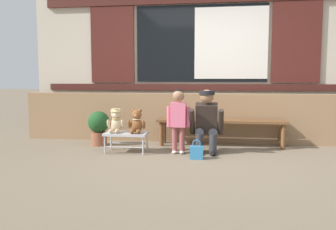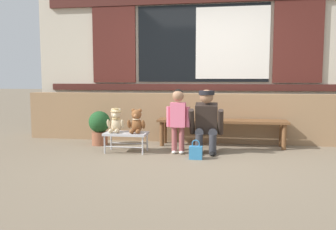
{
  "view_description": "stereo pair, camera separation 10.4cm",
  "coord_description": "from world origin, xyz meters",
  "px_view_note": "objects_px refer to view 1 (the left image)",
  "views": [
    {
      "loc": [
        0.35,
        -4.7,
        1.11
      ],
      "look_at": [
        -0.43,
        0.61,
        0.55
      ],
      "focal_mm": 37.35,
      "sensor_mm": 36.0,
      "label": 1
    },
    {
      "loc": [
        0.45,
        -4.68,
        1.11
      ],
      "look_at": [
        -0.43,
        0.61,
        0.55
      ],
      "focal_mm": 37.35,
      "sensor_mm": 36.0,
      "label": 2
    }
  ],
  "objects_px": {
    "teddy_bear_with_hat": "(116,121)",
    "potted_plant": "(99,126)",
    "wooden_bench_long": "(221,124)",
    "small_display_bench": "(126,135)",
    "adult_crouching": "(207,121)",
    "handbag_on_ground": "(197,152)",
    "teddy_bear_plain": "(137,122)",
    "child_standing": "(178,114)"
  },
  "relations": [
    {
      "from": "small_display_bench",
      "to": "potted_plant",
      "type": "distance_m",
      "value": 0.78
    },
    {
      "from": "adult_crouching",
      "to": "handbag_on_ground",
      "type": "height_order",
      "value": "adult_crouching"
    },
    {
      "from": "small_display_bench",
      "to": "child_standing",
      "type": "bearing_deg",
      "value": 1.85
    },
    {
      "from": "adult_crouching",
      "to": "handbag_on_ground",
      "type": "relative_size",
      "value": 3.49
    },
    {
      "from": "teddy_bear_plain",
      "to": "handbag_on_ground",
      "type": "distance_m",
      "value": 1.03
    },
    {
      "from": "wooden_bench_long",
      "to": "small_display_bench",
      "type": "xyz_separation_m",
      "value": [
        -1.42,
        -0.7,
        -0.11
      ]
    },
    {
      "from": "wooden_bench_long",
      "to": "teddy_bear_with_hat",
      "type": "relative_size",
      "value": 5.78
    },
    {
      "from": "teddy_bear_plain",
      "to": "child_standing",
      "type": "relative_size",
      "value": 0.38
    },
    {
      "from": "teddy_bear_plain",
      "to": "handbag_on_ground",
      "type": "height_order",
      "value": "teddy_bear_plain"
    },
    {
      "from": "small_display_bench",
      "to": "wooden_bench_long",
      "type": "bearing_deg",
      "value": 26.43
    },
    {
      "from": "child_standing",
      "to": "teddy_bear_plain",
      "type": "bearing_deg",
      "value": -177.81
    },
    {
      "from": "teddy_bear_plain",
      "to": "potted_plant",
      "type": "height_order",
      "value": "teddy_bear_plain"
    },
    {
      "from": "teddy_bear_plain",
      "to": "child_standing",
      "type": "xyz_separation_m",
      "value": [
        0.63,
        0.02,
        0.13
      ]
    },
    {
      "from": "child_standing",
      "to": "small_display_bench",
      "type": "bearing_deg",
      "value": -178.15
    },
    {
      "from": "teddy_bear_with_hat",
      "to": "handbag_on_ground",
      "type": "bearing_deg",
      "value": -13.51
    },
    {
      "from": "wooden_bench_long",
      "to": "adult_crouching",
      "type": "bearing_deg",
      "value": -109.46
    },
    {
      "from": "child_standing",
      "to": "wooden_bench_long",
      "type": "bearing_deg",
      "value": 47.21
    },
    {
      "from": "child_standing",
      "to": "adult_crouching",
      "type": "xyz_separation_m",
      "value": [
        0.42,
        0.09,
        -0.11
      ]
    },
    {
      "from": "teddy_bear_with_hat",
      "to": "potted_plant",
      "type": "bearing_deg",
      "value": 132.55
    },
    {
      "from": "wooden_bench_long",
      "to": "small_display_bench",
      "type": "bearing_deg",
      "value": -153.57
    },
    {
      "from": "wooden_bench_long",
      "to": "adult_crouching",
      "type": "height_order",
      "value": "adult_crouching"
    },
    {
      "from": "small_display_bench",
      "to": "adult_crouching",
      "type": "bearing_deg",
      "value": 5.61
    },
    {
      "from": "wooden_bench_long",
      "to": "teddy_bear_plain",
      "type": "xyz_separation_m",
      "value": [
        -1.26,
        -0.7,
        0.09
      ]
    },
    {
      "from": "child_standing",
      "to": "adult_crouching",
      "type": "height_order",
      "value": "child_standing"
    },
    {
      "from": "handbag_on_ground",
      "to": "teddy_bear_with_hat",
      "type": "bearing_deg",
      "value": 166.49
    },
    {
      "from": "small_display_bench",
      "to": "handbag_on_ground",
      "type": "bearing_deg",
      "value": -15.31
    },
    {
      "from": "handbag_on_ground",
      "to": "child_standing",
      "type": "bearing_deg",
      "value": 132.33
    },
    {
      "from": "handbag_on_ground",
      "to": "potted_plant",
      "type": "bearing_deg",
      "value": 155.13
    },
    {
      "from": "wooden_bench_long",
      "to": "adult_crouching",
      "type": "relative_size",
      "value": 2.21
    },
    {
      "from": "small_display_bench",
      "to": "handbag_on_ground",
      "type": "distance_m",
      "value": 1.13
    },
    {
      "from": "wooden_bench_long",
      "to": "small_display_bench",
      "type": "relative_size",
      "value": 3.28
    },
    {
      "from": "adult_crouching",
      "to": "handbag_on_ground",
      "type": "bearing_deg",
      "value": -107.22
    },
    {
      "from": "teddy_bear_with_hat",
      "to": "adult_crouching",
      "type": "relative_size",
      "value": 0.38
    },
    {
      "from": "child_standing",
      "to": "potted_plant",
      "type": "relative_size",
      "value": 1.68
    },
    {
      "from": "small_display_bench",
      "to": "child_standing",
      "type": "distance_m",
      "value": 0.85
    },
    {
      "from": "teddy_bear_with_hat",
      "to": "handbag_on_ground",
      "type": "height_order",
      "value": "teddy_bear_with_hat"
    },
    {
      "from": "teddy_bear_plain",
      "to": "adult_crouching",
      "type": "bearing_deg",
      "value": 6.38
    },
    {
      "from": "teddy_bear_with_hat",
      "to": "adult_crouching",
      "type": "bearing_deg",
      "value": 4.87
    },
    {
      "from": "teddy_bear_with_hat",
      "to": "teddy_bear_plain",
      "type": "distance_m",
      "value": 0.32
    },
    {
      "from": "child_standing",
      "to": "potted_plant",
      "type": "distance_m",
      "value": 1.49
    },
    {
      "from": "adult_crouching",
      "to": "handbag_on_ground",
      "type": "xyz_separation_m",
      "value": [
        -0.13,
        -0.41,
        -0.38
      ]
    },
    {
      "from": "teddy_bear_plain",
      "to": "potted_plant",
      "type": "bearing_deg",
      "value": 147.66
    }
  ]
}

